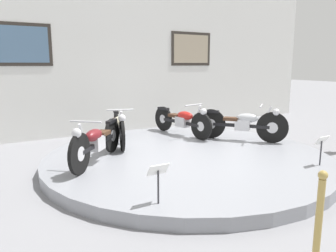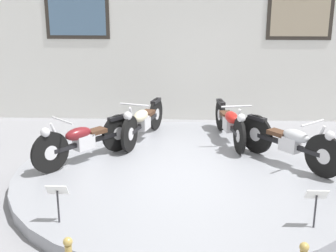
# 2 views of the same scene
# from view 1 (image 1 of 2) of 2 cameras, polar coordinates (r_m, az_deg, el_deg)

# --- Properties ---
(ground_plane) EXTENTS (60.00, 60.00, 0.00)m
(ground_plane) POSITION_cam_1_polar(r_m,az_deg,el_deg) (6.34, 3.34, -6.50)
(ground_plane) COLOR gray
(display_platform) EXTENTS (5.34, 5.34, 0.19)m
(display_platform) POSITION_cam_1_polar(r_m,az_deg,el_deg) (6.31, 3.35, -5.67)
(display_platform) COLOR gray
(display_platform) RESTS_ON ground_plane
(back_wall) EXTENTS (14.00, 0.22, 4.24)m
(back_wall) POSITION_cam_1_polar(r_m,az_deg,el_deg) (9.28, -9.03, 12.12)
(back_wall) COLOR silver
(back_wall) RESTS_ON ground_plane
(motorcycle_maroon) EXTENTS (1.38, 1.53, 0.80)m
(motorcycle_maroon) POSITION_cam_1_polar(r_m,az_deg,el_deg) (5.77, -12.36, -2.48)
(motorcycle_maroon) COLOR black
(motorcycle_maroon) RESTS_ON display_platform
(motorcycle_cream) EXTENTS (0.68, 1.92, 0.79)m
(motorcycle_cream) POSITION_cam_1_polar(r_m,az_deg,el_deg) (7.10, -8.53, 0.05)
(motorcycle_cream) COLOR black
(motorcycle_cream) RESTS_ON display_platform
(motorcycle_red) EXTENTS (0.54, 1.95, 0.79)m
(motorcycle_red) POSITION_cam_1_polar(r_m,az_deg,el_deg) (7.82, 2.52, 1.09)
(motorcycle_red) COLOR black
(motorcycle_red) RESTS_ON display_platform
(motorcycle_silver) EXTENTS (1.35, 1.58, 0.81)m
(motorcycle_silver) POSITION_cam_1_polar(r_m,az_deg,el_deg) (7.45, 12.85, 0.52)
(motorcycle_silver) COLOR black
(motorcycle_silver) RESTS_ON display_platform
(info_placard_front_left) EXTENTS (0.26, 0.11, 0.51)m
(info_placard_front_left) POSITION_cam_1_polar(r_m,az_deg,el_deg) (4.00, -1.72, -8.52)
(info_placard_front_left) COLOR #333338
(info_placard_front_left) RESTS_ON display_platform
(info_placard_front_centre) EXTENTS (0.26, 0.11, 0.51)m
(info_placard_front_centre) POSITION_cam_1_polar(r_m,az_deg,el_deg) (6.06, 25.17, -2.88)
(info_placard_front_centre) COLOR #333338
(info_placard_front_centre) RESTS_ON display_platform
(stanchion_post_left_of_entry) EXTENTS (0.28, 0.28, 1.02)m
(stanchion_post_left_of_entry) POSITION_cam_1_polar(r_m,az_deg,el_deg) (3.23, 24.42, -18.60)
(stanchion_post_left_of_entry) COLOR tan
(stanchion_post_left_of_entry) RESTS_ON ground_plane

